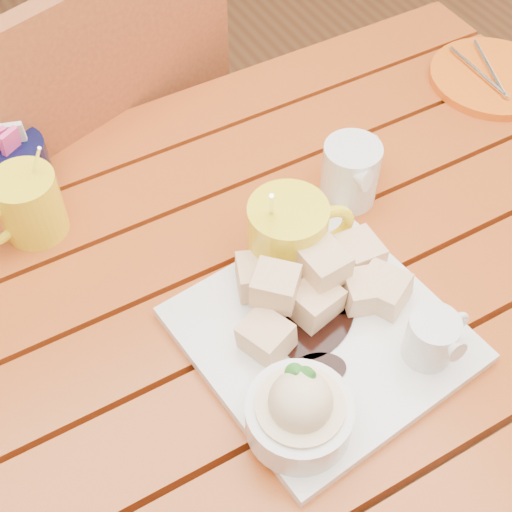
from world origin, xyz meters
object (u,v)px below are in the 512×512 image
table (257,337)px  coffee_mug_right (289,237)px  coffee_mug_left (28,205)px  orange_saucer (494,77)px  chair_far (94,168)px  dessert_plate (322,342)px

table → coffee_mug_right: (0.05, 0.02, 0.16)m
coffee_mug_left → orange_saucer: bearing=-24.6°
coffee_mug_left → chair_far: size_ratio=0.14×
orange_saucer → chair_far: 0.71m
coffee_mug_right → chair_far: size_ratio=0.17×
dessert_plate → coffee_mug_right: (0.04, 0.13, 0.02)m
coffee_mug_right → orange_saucer: 0.50m
table → chair_far: size_ratio=1.24×
chair_far → orange_saucer: bearing=131.4°
coffee_mug_right → orange_saucer: (0.48, 0.16, -0.05)m
coffee_mug_right → chair_far: (-0.10, 0.51, -0.27)m
coffee_mug_right → orange_saucer: coffee_mug_right is taller
dessert_plate → coffee_mug_left: 0.41m
orange_saucer → dessert_plate: bearing=-150.5°
coffee_mug_left → coffee_mug_right: (0.26, -0.22, 0.01)m
orange_saucer → chair_far: chair_far is taller
coffee_mug_left → coffee_mug_right: 0.34m
coffee_mug_right → chair_far: bearing=110.5°
table → chair_far: chair_far is taller
table → coffee_mug_right: size_ratio=7.42×
coffee_mug_left → coffee_mug_right: size_ratio=0.85×
table → orange_saucer: bearing=18.0°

